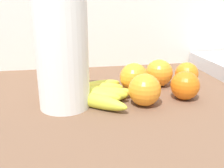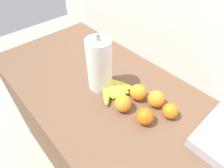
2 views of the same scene
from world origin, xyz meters
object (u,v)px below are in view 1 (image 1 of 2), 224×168
at_px(orange_far_right, 187,74).
at_px(orange_back_right, 159,73).
at_px(banana_bunch, 91,94).
at_px(orange_front, 145,90).
at_px(orange_back_left, 134,77).
at_px(paper_towel_roll, 62,51).
at_px(orange_right, 185,85).

xyz_separation_m(orange_far_right, orange_back_right, (-0.08, 0.01, 0.01)).
distance_m(orange_far_right, orange_back_right, 0.08).
xyz_separation_m(banana_bunch, orange_back_right, (0.21, 0.08, 0.02)).
relative_size(banana_bunch, orange_far_right, 3.09).
relative_size(orange_far_right, orange_back_right, 0.87).
xyz_separation_m(orange_back_right, orange_front, (-0.08, -0.13, -0.00)).
bearing_deg(banana_bunch, orange_back_right, 21.95).
height_order(banana_bunch, orange_back_left, orange_back_left).
bearing_deg(paper_towel_roll, banana_bunch, 18.56).
relative_size(orange_far_right, orange_front, 0.87).
height_order(banana_bunch, orange_far_right, orange_far_right).
height_order(orange_front, orange_back_left, same).
bearing_deg(orange_back_right, orange_right, -75.13).
distance_m(banana_bunch, orange_front, 0.14).
xyz_separation_m(orange_back_right, orange_back_left, (-0.08, -0.03, 0.00)).
relative_size(orange_back_left, paper_towel_roll, 0.27).
height_order(orange_far_right, orange_back_left, orange_back_left).
xyz_separation_m(orange_front, paper_towel_roll, (-0.19, 0.03, 0.10)).
xyz_separation_m(orange_right, orange_front, (-0.11, -0.02, 0.00)).
bearing_deg(orange_right, paper_towel_roll, 178.90).
bearing_deg(paper_towel_roll, orange_back_left, 21.91).
bearing_deg(orange_back_left, orange_front, -90.03).
bearing_deg(orange_front, paper_towel_roll, 172.16).
height_order(orange_back_right, orange_front, same).
xyz_separation_m(orange_front, orange_back_left, (0.00, 0.10, 0.00)).
xyz_separation_m(banana_bunch, paper_towel_roll, (-0.06, -0.02, 0.12)).
xyz_separation_m(orange_right, orange_far_right, (0.05, 0.11, -0.00)).
relative_size(orange_back_right, orange_back_left, 1.00).
relative_size(orange_back_right, paper_towel_roll, 0.27).
height_order(orange_back_left, paper_towel_roll, paper_towel_roll).
height_order(orange_right, orange_back_right, orange_back_right).
height_order(orange_back_right, paper_towel_roll, paper_towel_roll).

